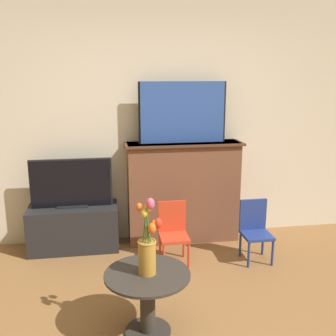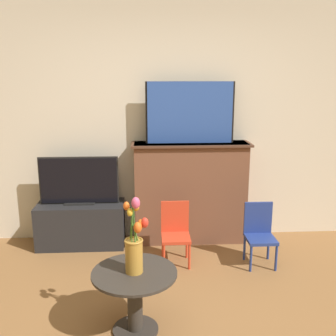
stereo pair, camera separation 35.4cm
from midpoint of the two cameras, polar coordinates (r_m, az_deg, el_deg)
name	(u,v)px [view 1 (the left image)]	position (r m, az deg, el deg)	size (l,w,h in m)	color
wall_back	(159,120)	(4.39, -3.62, 6.91)	(8.00, 0.06, 2.70)	beige
fireplace_mantel	(183,191)	(4.39, -0.07, -3.37)	(1.29, 0.35, 1.13)	brown
painting	(183,112)	(4.23, -0.28, 8.06)	(0.95, 0.03, 0.65)	black
tv_stand	(74,228)	(4.43, -15.77, -8.40)	(0.94, 0.40, 0.48)	#232326
tv_monitor	(71,184)	(4.28, -16.18, -2.26)	(0.84, 0.12, 0.52)	black
chair_red	(173,230)	(3.96, -1.83, -9.02)	(0.28, 0.28, 0.61)	red
chair_blue	(255,228)	(4.07, 10.09, -8.60)	(0.28, 0.28, 0.61)	navy
side_table	(148,294)	(2.97, -6.58, -17.81)	(0.62, 0.62, 0.48)	#332D28
vase_tulips	(148,247)	(2.80, -6.65, -11.36)	(0.17, 0.16, 0.58)	#B78433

